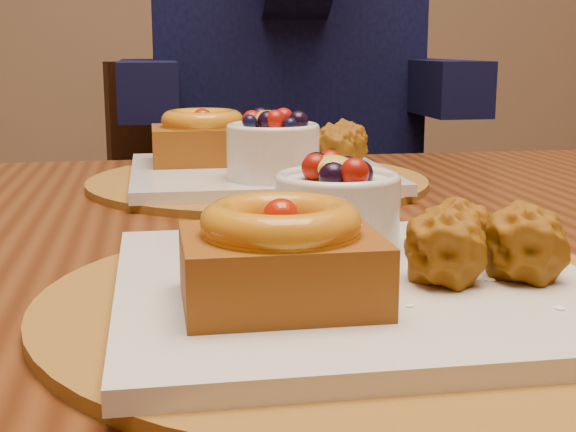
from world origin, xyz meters
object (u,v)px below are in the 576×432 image
object	(u,v)px
place_setting_near	(350,269)
chair_far	(234,255)
dining_table	(292,313)
diner	(283,4)
place_setting_far	(256,162)

from	to	relation	value
place_setting_near	chair_far	world-z (taller)	chair_far
dining_table	place_setting_near	world-z (taller)	place_setting_near
place_setting_near	diner	bearing A→B (deg)	82.98
dining_table	chair_far	xyz separation A→B (m)	(0.04, 0.92, -0.19)
place_setting_near	place_setting_far	xyz separation A→B (m)	(-0.00, 0.43, 0.00)
place_setting_near	chair_far	distance (m)	1.18
place_setting_far	diner	world-z (taller)	diner
place_setting_near	diner	xyz separation A→B (m)	(0.12, 0.98, 0.20)
place_setting_near	diner	size ratio (longest dim) A/B	0.41
diner	place_setting_far	bearing A→B (deg)	-100.60
place_setting_near	place_setting_far	size ratio (longest dim) A/B	1.00
place_setting_near	dining_table	bearing A→B (deg)	89.38
diner	place_setting_near	bearing A→B (deg)	-95.13
chair_far	diner	bearing A→B (deg)	-86.37
chair_far	place_setting_far	bearing A→B (deg)	-115.43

